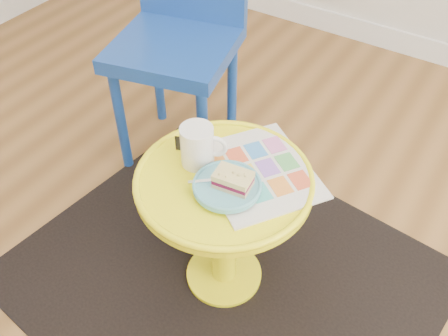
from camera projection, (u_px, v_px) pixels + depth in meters
The scene contains 10 objects.
floor at pixel (158, 326), 1.56m from camera, with size 4.00×4.00×0.00m, color brown.
room_walls at pixel (124, 67), 2.50m from camera, with size 4.00×4.00×4.00m.
rug at pixel (224, 275), 1.68m from camera, with size 1.30×1.10×0.01m, color black.
side_table at pixel (224, 210), 1.45m from camera, with size 0.49×0.49×0.47m.
chair at pixel (181, 23), 1.82m from camera, with size 0.51×0.51×0.96m.
newspaper at pixel (258, 171), 1.38m from camera, with size 0.33×0.28×0.01m, color silver.
mug at pixel (198, 145), 1.36m from camera, with size 0.13×0.09×0.12m.
plate at pixel (227, 186), 1.31m from camera, with size 0.18×0.18×0.02m.
cake_slice at pixel (233, 180), 1.29m from camera, with size 0.10×0.08×0.04m.
fork at pixel (217, 180), 1.32m from camera, with size 0.12×0.10×0.00m.
Camera 1 is at (0.59, -0.54, 1.44)m, focal length 40.00 mm.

